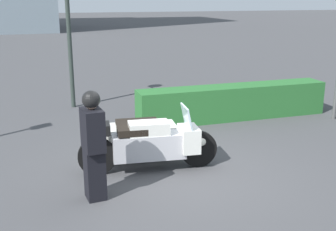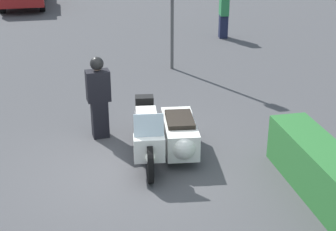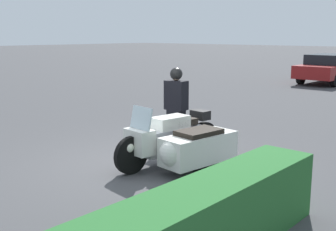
# 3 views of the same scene
# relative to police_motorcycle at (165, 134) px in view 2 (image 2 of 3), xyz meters

# --- Properties ---
(ground_plane) EXTENTS (160.00, 160.00, 0.00)m
(ground_plane) POSITION_rel_police_motorcycle_xyz_m (0.40, -0.71, -0.47)
(ground_plane) COLOR #424244
(police_motorcycle) EXTENTS (2.50, 1.38, 1.16)m
(police_motorcycle) POSITION_rel_police_motorcycle_xyz_m (0.00, 0.00, 0.00)
(police_motorcycle) COLOR black
(police_motorcycle) RESTS_ON ground
(officer_rider) EXTENTS (0.32, 0.49, 1.71)m
(officer_rider) POSITION_rel_police_motorcycle_xyz_m (-1.16, -1.12, 0.43)
(officer_rider) COLOR black
(officer_rider) RESTS_ON ground
(pedestrian_bystander) EXTENTS (0.49, 0.34, 1.62)m
(pedestrian_bystander) POSITION_rel_police_motorcycle_xyz_m (-8.20, 3.74, 0.34)
(pedestrian_bystander) COLOR #191E38
(pedestrian_bystander) RESTS_ON ground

